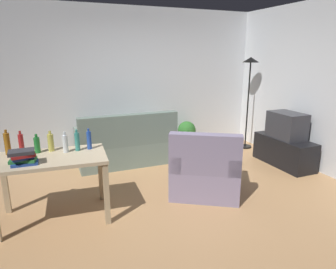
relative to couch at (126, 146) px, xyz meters
The scene contains 18 objects.
ground_plane 1.64m from the couch, 81.13° to the right, with size 5.20×4.40×0.02m, color tan.
wall_rear 1.23m from the couch, 67.96° to the left, with size 5.20×0.10×2.70m, color silver.
wall_right 3.42m from the couch, 29.14° to the right, with size 0.10×4.40×2.70m, color silver.
couch is the anchor object (origin of this frame).
tv_stand 2.74m from the couch, 24.40° to the right, with size 0.44×1.10×0.48m.
tv 2.77m from the couch, 24.37° to the right, with size 0.41×0.60×0.44m.
torchiere_lamp 2.73m from the couch, ahead, with size 0.32×0.32×1.81m.
desk 1.98m from the couch, 129.53° to the right, with size 1.25×0.79×0.76m.
potted_plant 1.36m from the couch, 13.23° to the left, with size 0.36×0.36×0.57m.
armchair 1.73m from the couch, 66.57° to the right, with size 1.21×1.19×0.92m.
bottle_amber 2.17m from the couch, 143.56° to the right, with size 0.06×0.06×0.29m.
bottle_red 2.10m from the couch, 139.35° to the right, with size 0.06×0.06×0.28m.
bottle_green 1.97m from the couch, 136.56° to the right, with size 0.07×0.07×0.22m.
bottle_squat 1.86m from the couch, 133.52° to the right, with size 0.07×0.07×0.24m.
bottle_clear 1.85m from the couch, 127.24° to the right, with size 0.06×0.06×0.24m.
bottle_tall 1.77m from the couch, 123.85° to the right, with size 0.06×0.06×0.26m.
bottle_blue 1.69m from the couch, 119.92° to the right, with size 0.05×0.05×0.25m.
book_stack 2.31m from the couch, 132.07° to the right, with size 0.28×0.22×0.16m.
Camera 1 is at (-1.48, -3.36, 1.87)m, focal length 32.19 mm.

